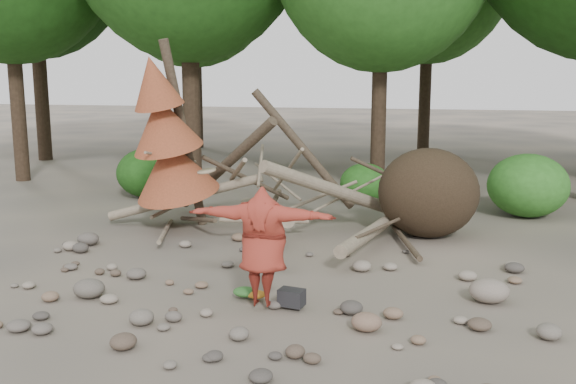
# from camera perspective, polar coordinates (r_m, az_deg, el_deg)

# --- Properties ---
(ground) EXTENTS (120.00, 120.00, 0.00)m
(ground) POSITION_cam_1_polar(r_m,az_deg,el_deg) (10.87, -2.40, -8.65)
(ground) COLOR #514C44
(ground) RESTS_ON ground
(deadfall_pile) EXTENTS (8.55, 5.24, 3.30)m
(deadfall_pile) POSITION_cam_1_polar(r_m,az_deg,el_deg) (14.37, 10.04, -0.18)
(deadfall_pile) COLOR #332619
(deadfall_pile) RESTS_ON ground
(dead_conifer) EXTENTS (2.06, 2.16, 4.35)m
(dead_conifer) POSITION_cam_1_polar(r_m,az_deg,el_deg) (14.59, -10.66, 4.57)
(dead_conifer) COLOR #4C3F30
(dead_conifer) RESTS_ON ground
(bush_left) EXTENTS (1.80, 1.80, 1.44)m
(bush_left) POSITION_cam_1_polar(r_m,az_deg,el_deg) (19.21, -12.37, 1.67)
(bush_left) COLOR #1F5316
(bush_left) RESTS_ON ground
(bush_mid) EXTENTS (1.40, 1.40, 1.12)m
(bush_mid) POSITION_cam_1_polar(r_m,az_deg,el_deg) (18.04, 6.85, 0.78)
(bush_mid) COLOR #2A6A1E
(bush_mid) RESTS_ON ground
(bush_right) EXTENTS (2.00, 2.00, 1.60)m
(bush_right) POSITION_cam_1_polar(r_m,az_deg,el_deg) (17.23, 20.55, 0.55)
(bush_right) COLOR #347D27
(bush_right) RESTS_ON ground
(frisbee_thrower) EXTENTS (2.29, 0.81, 2.03)m
(frisbee_thrower) POSITION_cam_1_polar(r_m,az_deg,el_deg) (9.70, -2.27, -4.83)
(frisbee_thrower) COLOR maroon
(frisbee_thrower) RESTS_ON ground
(backpack) EXTENTS (0.42, 0.32, 0.26)m
(backpack) POSITION_cam_1_polar(r_m,az_deg,el_deg) (9.96, 0.32, -9.67)
(backpack) COLOR black
(backpack) RESTS_ON ground
(cloth_green) EXTENTS (0.39, 0.33, 0.15)m
(cloth_green) POSITION_cam_1_polar(r_m,az_deg,el_deg) (10.41, -3.83, -9.11)
(cloth_green) COLOR #2C6126
(cloth_green) RESTS_ON ground
(cloth_orange) EXTENTS (0.33, 0.27, 0.12)m
(cloth_orange) POSITION_cam_1_polar(r_m,az_deg,el_deg) (10.33, -2.86, -9.33)
(cloth_orange) COLOR #B6741F
(cloth_orange) RESTS_ON ground
(boulder_front_left) EXTENTS (0.51, 0.46, 0.31)m
(boulder_front_left) POSITION_cam_1_polar(r_m,az_deg,el_deg) (10.92, -17.27, -8.19)
(boulder_front_left) COLOR #605950
(boulder_front_left) RESTS_ON ground
(boulder_front_right) EXTENTS (0.43, 0.39, 0.26)m
(boulder_front_right) POSITION_cam_1_polar(r_m,az_deg,el_deg) (9.23, 6.99, -11.39)
(boulder_front_right) COLOR #7D604E
(boulder_front_right) RESTS_ON ground
(boulder_mid_right) EXTENTS (0.63, 0.56, 0.38)m
(boulder_mid_right) POSITION_cam_1_polar(r_m,az_deg,el_deg) (10.70, 17.45, -8.38)
(boulder_mid_right) COLOR gray
(boulder_mid_right) RESTS_ON ground
(boulder_mid_left) EXTENTS (0.46, 0.41, 0.28)m
(boulder_mid_left) POSITION_cam_1_polar(r_m,az_deg,el_deg) (14.18, -17.35, -4.00)
(boulder_mid_left) COLOR #5A534C
(boulder_mid_left) RESTS_ON ground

